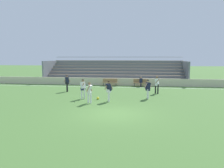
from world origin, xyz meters
name	(u,v)px	position (x,y,z in m)	size (l,w,h in m)	color
ground_plane	(114,114)	(0.00, 0.00, 0.00)	(160.00, 160.00, 0.00)	#477033
field_line_sideline	(127,87)	(0.00, 12.31, 0.00)	(44.00, 0.12, 0.01)	white
sideline_wall	(128,82)	(0.00, 13.85, 0.47)	(48.00, 0.16, 0.93)	beige
bleacher_stand	(115,71)	(-2.07, 17.12, 1.58)	(19.14, 5.29, 3.59)	#897051
bench_far_left	(110,82)	(-2.21, 13.22, 0.55)	(1.80, 0.40, 0.90)	#99754C
bench_near_wall_gap	(141,82)	(1.57, 13.22, 0.55)	(1.80, 0.40, 0.90)	#99754C
spectator_seated	(141,81)	(1.57, 13.10, 0.70)	(0.36, 0.42, 1.21)	#2D2D38
player_white_dropping_back	(83,87)	(-3.22, 4.57, 1.00)	(0.51, 0.67, 1.68)	white
player_dark_on_ball	(109,89)	(-0.88, 3.76, 0.99)	(0.68, 0.53, 1.66)	white
player_dark_trailing_run	(148,88)	(2.22, 5.39, 0.96)	(0.66, 0.51, 1.62)	white
player_white_deep_cover	(157,83)	(3.13, 8.18, 1.02)	(0.48, 0.61, 1.70)	black
player_dark_pressing_high	(67,82)	(-5.91, 8.21, 1.02)	(0.67, 0.47, 1.70)	black
player_white_wide_left	(89,91)	(-2.25, 2.91, 0.96)	(0.43, 0.49, 1.62)	white
soccer_ball	(98,98)	(-1.92, 4.45, 0.11)	(0.22, 0.22, 0.22)	yellow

